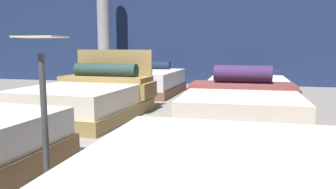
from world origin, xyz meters
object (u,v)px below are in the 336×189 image
object	(u,v)px
bed_5	(248,86)
support_pillar	(104,20)
price_sign	(46,143)
bed_2	(88,98)
bed_3	(241,106)
bed_4	(143,82)

from	to	relation	value
bed_5	support_pillar	bearing A→B (deg)	160.34
bed_5	price_sign	xyz separation A→B (m)	(-1.19, -5.54, 0.21)
bed_2	bed_3	size ratio (longest dim) A/B	1.05
bed_4	support_pillar	world-z (taller)	support_pillar
bed_2	price_sign	xyz separation A→B (m)	(1.12, -2.79, 0.16)
price_sign	support_pillar	distance (m)	7.43
bed_2	bed_5	bearing A→B (deg)	53.19
bed_2	support_pillar	world-z (taller)	support_pillar
bed_2	bed_4	world-z (taller)	bed_2
bed_3	bed_5	bearing A→B (deg)	87.96
price_sign	support_pillar	xyz separation A→B (m)	(-2.64, 6.82, 1.32)
bed_2	bed_3	distance (m)	2.26
bed_3	support_pillar	bearing A→B (deg)	131.96
bed_4	bed_5	distance (m)	2.31
bed_5	price_sign	bearing A→B (deg)	-103.26
bed_5	support_pillar	distance (m)	4.32
bed_2	bed_3	xyz separation A→B (m)	(2.26, -0.01, -0.03)
bed_2	price_sign	world-z (taller)	price_sign
bed_2	support_pillar	bearing A→B (deg)	113.79
bed_2	support_pillar	distance (m)	4.56
bed_4	support_pillar	xyz separation A→B (m)	(-1.52, 1.36, 1.49)
price_sign	support_pillar	size ratio (longest dim) A/B	0.32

